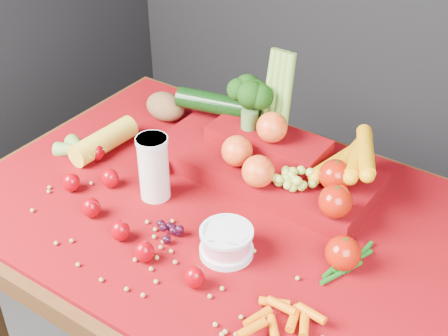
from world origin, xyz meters
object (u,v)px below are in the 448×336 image
Objects in this scene: table at (219,243)px; yogurt_bowl at (226,241)px; milk_glass at (154,166)px; produce_mound at (273,155)px.

table is 10.30× the size of yogurt_bowl.
yogurt_bowl is at bearing -15.65° from milk_glass.
milk_glass reaches higher than table.
milk_glass is 0.25× the size of produce_mound.
milk_glass is (-0.14, -0.05, 0.19)m from table.
produce_mound reaches higher than table.
yogurt_bowl is at bearing -77.75° from produce_mound.
milk_glass is at bearing 164.35° from yogurt_bowl.
produce_mound is at bearing 102.25° from yogurt_bowl.
produce_mound is at bearing 76.39° from table.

